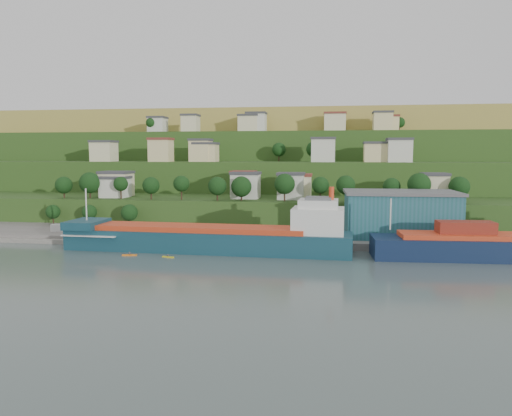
% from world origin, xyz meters
% --- Properties ---
extents(ground, '(500.00, 500.00, 0.00)m').
position_xyz_m(ground, '(0.00, 0.00, 0.00)').
color(ground, '#465552').
rests_on(ground, ground).
extents(quay, '(220.00, 26.00, 4.00)m').
position_xyz_m(quay, '(20.00, 28.00, 0.00)').
color(quay, slate).
rests_on(quay, ground).
extents(pebble_beach, '(40.00, 18.00, 2.40)m').
position_xyz_m(pebble_beach, '(-55.00, 22.00, 0.00)').
color(pebble_beach, slate).
rests_on(pebble_beach, ground).
extents(hillside, '(360.00, 211.05, 96.00)m').
position_xyz_m(hillside, '(0.00, 168.71, 0.08)').
color(hillside, '#284719').
rests_on(hillside, ground).
extents(cargo_ship_near, '(74.82, 14.25, 19.14)m').
position_xyz_m(cargo_ship_near, '(-1.42, 9.75, 3.06)').
color(cargo_ship_near, '#123845').
rests_on(cargo_ship_near, ground).
extents(warehouse, '(31.52, 19.86, 12.80)m').
position_xyz_m(warehouse, '(47.29, 28.63, 8.43)').
color(warehouse, '#205B60').
rests_on(warehouse, quay).
extents(caravan, '(6.67, 4.26, 2.89)m').
position_xyz_m(caravan, '(-51.98, 23.58, 2.64)').
color(caravan, silver).
rests_on(caravan, pebble_beach).
extents(dinghy, '(4.12, 2.59, 0.77)m').
position_xyz_m(dinghy, '(-48.39, 19.75, 1.59)').
color(dinghy, silver).
rests_on(dinghy, pebble_beach).
extents(kayak_orange, '(3.71, 1.27, 0.91)m').
position_xyz_m(kayak_orange, '(-21.40, 1.12, 0.27)').
color(kayak_orange, orange).
rests_on(kayak_orange, ground).
extents(kayak_yellow, '(3.19, 1.37, 0.79)m').
position_xyz_m(kayak_yellow, '(-11.19, 0.37, 0.23)').
color(kayak_yellow, yellow).
rests_on(kayak_yellow, ground).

